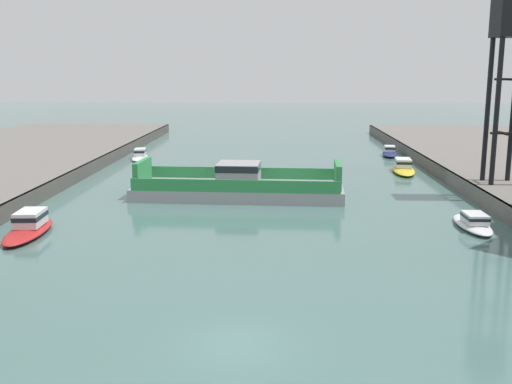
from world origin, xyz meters
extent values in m
plane|color=#476B66|center=(0.00, 0.00, 0.00)|extent=(400.00, 400.00, 0.00)
cube|color=#4C4742|center=(-19.28, 20.00, 0.73)|extent=(0.30, 140.00, 1.47)
cube|color=#939399|center=(-1.87, 30.53, 0.55)|extent=(19.45, 7.93, 1.10)
cube|color=#2D8947|center=(-1.70, 33.96, 1.65)|extent=(18.34, 1.03, 1.10)
cube|color=#2D8947|center=(-2.04, 27.10, 1.65)|extent=(18.34, 1.03, 1.10)
cube|color=#939399|center=(-1.87, 30.53, 2.14)|extent=(4.01, 4.03, 2.07)
cube|color=black|center=(-1.87, 30.53, 2.82)|extent=(4.05, 4.07, 0.60)
cube|color=#2D8947|center=(7.18, 30.08, 2.20)|extent=(0.74, 4.91, 2.20)
cube|color=#2D8947|center=(-10.92, 30.98, 2.20)|extent=(0.74, 4.91, 2.20)
ellipsoid|color=red|center=(-15.98, 16.83, 0.28)|extent=(2.87, 7.77, 0.56)
cube|color=silver|center=(-16.02, 17.40, 1.10)|extent=(1.85, 2.77, 1.08)
cube|color=black|center=(-16.02, 17.40, 1.24)|extent=(1.90, 2.85, 0.33)
ellipsoid|color=white|center=(16.19, 19.87, 0.26)|extent=(2.15, 6.34, 0.52)
cube|color=silver|center=(16.19, 19.40, 0.88)|extent=(1.49, 2.22, 0.71)
cube|color=black|center=(16.19, 19.40, 0.97)|extent=(1.53, 2.29, 0.21)
ellipsoid|color=yellow|center=(16.25, 44.83, 0.27)|extent=(3.27, 8.51, 0.54)
cube|color=silver|center=(16.31, 45.45, 1.02)|extent=(1.99, 3.06, 0.97)
cube|color=black|center=(16.31, 45.45, 1.14)|extent=(2.05, 3.15, 0.29)
ellipsoid|color=white|center=(-16.52, 53.94, 0.22)|extent=(2.52, 6.33, 0.43)
cube|color=silver|center=(-16.56, 54.40, 0.91)|extent=(1.56, 2.28, 0.95)
cube|color=black|center=(-16.56, 54.40, 1.03)|extent=(1.60, 2.35, 0.29)
ellipsoid|color=navy|center=(17.14, 58.27, 0.29)|extent=(2.74, 6.00, 0.58)
cube|color=silver|center=(17.20, 58.70, 0.98)|extent=(1.65, 2.19, 0.78)
cube|color=black|center=(17.20, 58.70, 1.07)|extent=(1.70, 2.25, 0.24)
cylinder|color=black|center=(20.80, 31.81, 7.90)|extent=(0.44, 0.44, 12.86)
cylinder|color=black|center=(20.80, 29.51, 7.90)|extent=(0.44, 0.44, 12.86)
cube|color=black|center=(21.95, 30.66, 5.97)|extent=(2.30, 0.20, 0.20)
cube|color=black|center=(21.95, 30.66, 5.97)|extent=(0.20, 2.30, 0.20)
cube|color=black|center=(21.95, 30.66, 10.73)|extent=(2.30, 0.20, 0.20)
cube|color=black|center=(21.95, 30.66, 10.73)|extent=(0.20, 2.30, 0.20)
camera|label=1|loc=(1.65, -23.41, 11.41)|focal=41.74mm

